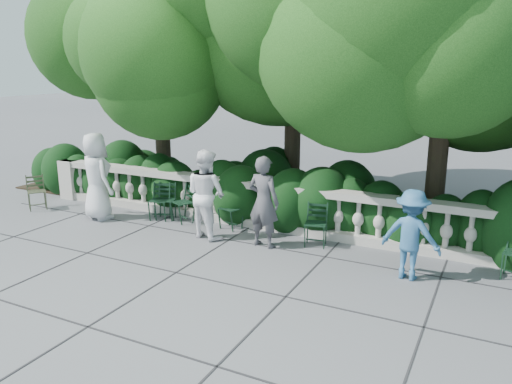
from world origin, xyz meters
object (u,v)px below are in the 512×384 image
at_px(chair_f, 512,282).
at_px(chair_e, 314,248).
at_px(person_woman_grey, 264,202).
at_px(chair_a, 164,221).
at_px(person_older_blue, 411,235).
at_px(person_casual_man, 206,194).
at_px(chair_d, 227,230).
at_px(person_businessman, 96,176).
at_px(chair_b, 158,221).
at_px(chair_c, 178,223).
at_px(chair_weathered, 39,211).

bearing_deg(chair_f, chair_e, -171.06).
bearing_deg(person_woman_grey, chair_a, -2.43).
bearing_deg(person_older_blue, chair_e, -10.85).
height_order(chair_f, person_woman_grey, person_woman_grey).
height_order(chair_a, person_casual_man, person_casual_man).
relative_size(chair_d, person_older_blue, 0.57).
bearing_deg(person_older_blue, person_businessman, 4.93).
height_order(chair_b, chair_e, same).
xyz_separation_m(chair_d, person_woman_grey, (1.11, -0.50, 0.88)).
distance_m(chair_c, chair_d, 1.21).
bearing_deg(person_casual_man, chair_e, -156.28).
bearing_deg(chair_f, chair_a, -171.84).
distance_m(chair_a, chair_e, 3.59).
distance_m(chair_b, person_businessman, 1.70).
xyz_separation_m(chair_e, person_casual_man, (-2.19, -0.33, 0.89)).
height_order(chair_weathered, person_woman_grey, person_woman_grey).
bearing_deg(person_woman_grey, person_older_blue, -178.95).
distance_m(chair_d, person_older_blue, 4.01).
relative_size(chair_c, chair_d, 1.00).
distance_m(chair_b, chair_weathered, 3.12).
height_order(chair_f, person_casual_man, person_casual_man).
bearing_deg(chair_f, chair_d, -172.92).
bearing_deg(chair_a, chair_b, -159.69).
relative_size(chair_a, chair_c, 1.00).
xyz_separation_m(chair_f, person_woman_grey, (-4.30, -0.31, 0.88)).
height_order(chair_a, chair_e, same).
bearing_deg(person_woman_grey, person_businessman, 7.32).
xyz_separation_m(chair_f, person_older_blue, (-1.54, -0.57, 0.74)).
distance_m(chair_b, person_casual_man, 1.79).
bearing_deg(chair_c, chair_f, 24.14).
height_order(person_businessman, person_casual_man, person_businessman).
xyz_separation_m(chair_a, person_casual_man, (1.40, -0.43, 0.89)).
bearing_deg(chair_a, chair_e, -20.64).
bearing_deg(chair_f, person_woman_grey, -166.82).
xyz_separation_m(chair_weathered, person_businessman, (1.72, 0.21, 0.97)).
relative_size(chair_e, person_older_blue, 0.57).
distance_m(chair_e, person_older_blue, 2.07).
relative_size(person_businessman, person_older_blue, 1.31).
relative_size(chair_b, person_woman_grey, 0.48).
xyz_separation_m(person_casual_man, person_older_blue, (4.03, -0.25, -0.15)).
bearing_deg(chair_d, chair_weathered, -157.42).
distance_m(chair_d, chair_e, 2.03).
distance_m(chair_weathered, person_casual_man, 4.66).
bearing_deg(person_older_blue, person_casual_man, 3.06).
height_order(chair_c, chair_f, same).
relative_size(chair_a, person_businessman, 0.43).
bearing_deg(person_businessman, person_older_blue, -160.57).
xyz_separation_m(chair_d, chair_f, (5.40, -0.19, 0.00)).
height_order(chair_b, person_businessman, person_businessman).
xyz_separation_m(chair_a, person_businessman, (-1.44, -0.48, 0.97)).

